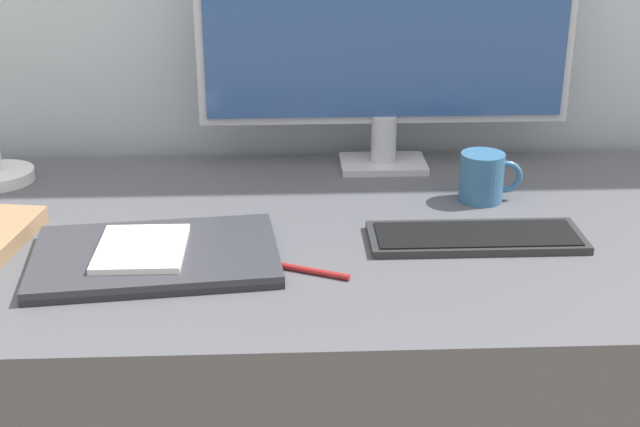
# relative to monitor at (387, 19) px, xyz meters

# --- Properties ---
(desk) EXTENTS (1.53, 0.72, 0.72)m
(desk) POSITION_rel_monitor_xyz_m (-0.08, -0.29, -0.63)
(desk) COLOR #4C4C51
(desk) RESTS_ON ground_plane
(monitor) EXTENTS (0.67, 0.11, 0.49)m
(monitor) POSITION_rel_monitor_xyz_m (0.00, 0.00, 0.00)
(monitor) COLOR #B7B7BC
(monitor) RESTS_ON desk
(keyboard) EXTENTS (0.32, 0.12, 0.01)m
(keyboard) POSITION_rel_monitor_xyz_m (0.10, -0.35, -0.26)
(keyboard) COLOR #282828
(keyboard) RESTS_ON desk
(laptop) EXTENTS (0.37, 0.26, 0.02)m
(laptop) POSITION_rel_monitor_xyz_m (-0.37, -0.40, -0.26)
(laptop) COLOR #232328
(laptop) RESTS_ON desk
(ereader) EXTENTS (0.12, 0.15, 0.01)m
(ereader) POSITION_rel_monitor_xyz_m (-0.39, -0.40, -0.25)
(ereader) COLOR white
(ereader) RESTS_ON laptop
(coffee_mug) EXTENTS (0.10, 0.07, 0.08)m
(coffee_mug) POSITION_rel_monitor_xyz_m (0.15, -0.18, -0.23)
(coffee_mug) COLOR #336089
(coffee_mug) RESTS_ON desk
(pen) EXTENTS (0.13, 0.07, 0.01)m
(pen) POSITION_rel_monitor_xyz_m (-0.16, -0.44, -0.27)
(pen) COLOR maroon
(pen) RESTS_ON desk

